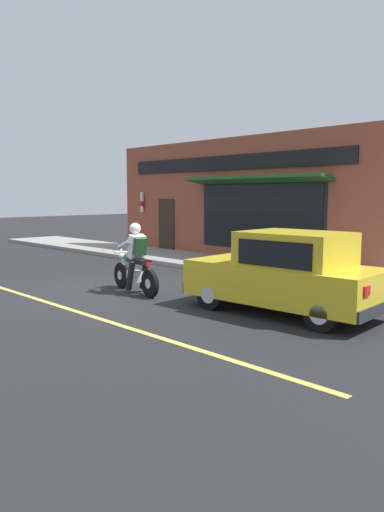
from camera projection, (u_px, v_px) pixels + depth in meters
ground_plane at (118, 291)px, 11.73m from camera, size 80.00×80.00×0.00m
sidewalk_curb at (182, 259)px, 17.20m from camera, size 2.60×22.00×0.14m
storefront_building at (232, 199)px, 17.35m from camera, size 1.25×11.41×4.20m
motorcycle_with_rider at (135, 264)px, 11.50m from camera, size 0.66×2.01×1.62m
car_hatchback at (286, 274)px, 9.45m from camera, size 1.85×3.86×1.57m
fire_hydrant at (248, 251)px, 15.14m from camera, size 0.36×0.24×0.88m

